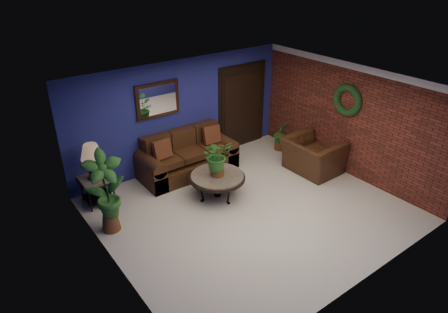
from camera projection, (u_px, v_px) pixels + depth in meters
floor at (251, 210)px, 7.89m from camera, size 5.50×5.50×0.00m
wall_back at (182, 114)px, 9.11m from camera, size 5.50×0.04×2.50m
wall_left at (110, 203)px, 5.86m from camera, size 0.04×5.00×2.50m
wall_right_brick at (348, 120)px, 8.78m from camera, size 0.04×5.00×2.50m
ceiling at (255, 87)px, 6.75m from camera, size 5.50×5.00×0.02m
crown_molding at (355, 67)px, 8.23m from camera, size 0.03×5.00×0.14m
wall_mirror at (158, 100)px, 8.55m from camera, size 1.02×0.06×0.77m
closet_door at (242, 107)px, 10.11m from camera, size 1.44×0.06×2.18m
wreath at (347, 100)px, 8.58m from camera, size 0.16×0.72×0.72m
sofa at (186, 159)px, 9.13m from camera, size 2.22×0.96×1.00m
coffee_table at (217, 177)px, 8.15m from camera, size 1.15×1.15×0.49m
end_table at (96, 184)px, 7.94m from camera, size 0.62×0.62×0.56m
table_lamp at (92, 157)px, 7.67m from camera, size 0.43×0.43×0.71m
side_chair at (194, 147)px, 9.19m from camera, size 0.45×0.45×0.95m
armchair at (312, 155)px, 9.13m from camera, size 1.08×1.23×0.79m
coffee_plant at (217, 156)px, 7.93m from camera, size 0.69×0.64×0.78m
floor_plant at (280, 136)px, 10.14m from camera, size 0.39×0.35×0.75m
tall_plant at (106, 189)px, 6.95m from camera, size 0.75×0.55×1.58m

